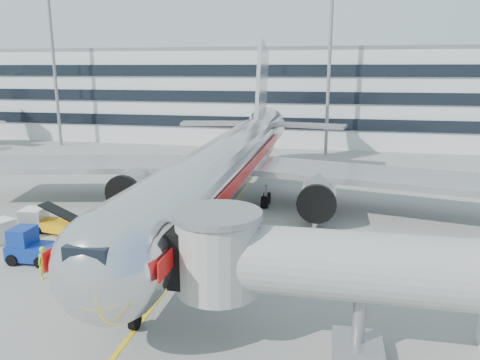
% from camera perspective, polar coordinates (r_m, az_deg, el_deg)
% --- Properties ---
extents(ground, '(180.00, 180.00, 0.00)m').
position_cam_1_polar(ground, '(31.08, -6.62, -10.08)').
color(ground, gray).
rests_on(ground, ground).
extents(lead_in_line, '(0.25, 70.00, 0.01)m').
position_cam_1_polar(lead_in_line, '(40.08, -2.22, -4.51)').
color(lead_in_line, yellow).
rests_on(lead_in_line, ground).
extents(main_jet, '(50.95, 48.70, 16.06)m').
position_cam_1_polar(main_jet, '(40.62, -1.71, 1.92)').
color(main_jet, silver).
rests_on(main_jet, ground).
extents(jet_bridge, '(17.80, 4.50, 7.00)m').
position_cam_1_polar(jet_bridge, '(21.08, 19.28, -11.11)').
color(jet_bridge, silver).
rests_on(jet_bridge, ground).
extents(terminal, '(150.00, 24.25, 15.60)m').
position_cam_1_polar(terminal, '(85.58, 5.40, 10.36)').
color(terminal, silver).
rests_on(terminal, ground).
extents(light_mast_west, '(2.40, 1.20, 25.45)m').
position_cam_1_polar(light_mast_west, '(81.93, -21.85, 14.31)').
color(light_mast_west, gray).
rests_on(light_mast_west, ground).
extents(light_mast_centre, '(2.40, 1.20, 25.45)m').
position_cam_1_polar(light_mast_centre, '(69.09, 10.91, 15.33)').
color(light_mast_centre, gray).
rests_on(light_mast_centre, ground).
extents(belt_loader, '(4.86, 2.42, 2.27)m').
position_cam_1_polar(belt_loader, '(38.44, -20.82, -5.20)').
color(belt_loader, '#FFA70A').
rests_on(belt_loader, ground).
extents(baggage_tug, '(3.11, 2.04, 2.30)m').
position_cam_1_polar(baggage_tug, '(33.72, -24.22, -7.47)').
color(baggage_tug, navy).
rests_on(baggage_tug, ground).
extents(cargo_container_right, '(1.88, 1.88, 1.79)m').
position_cam_1_polar(cargo_container_right, '(39.88, -23.82, -4.43)').
color(cargo_container_right, silver).
rests_on(cargo_container_right, ground).
extents(cargo_container_front, '(2.03, 2.03, 1.67)m').
position_cam_1_polar(cargo_container_front, '(38.39, -27.10, -5.54)').
color(cargo_container_front, silver).
rests_on(cargo_container_front, ground).
extents(ramp_worker, '(0.84, 0.87, 2.01)m').
position_cam_1_polar(ramp_worker, '(30.81, -22.76, -9.29)').
color(ramp_worker, '#B9E117').
rests_on(ramp_worker, ground).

